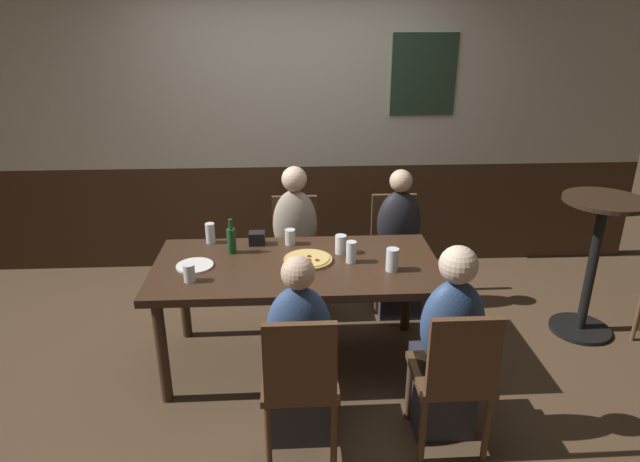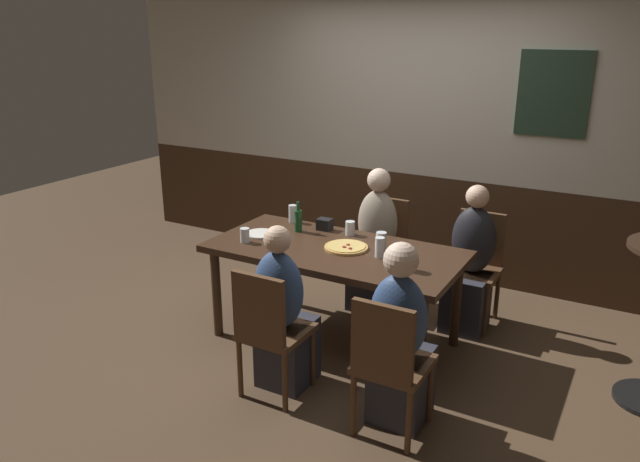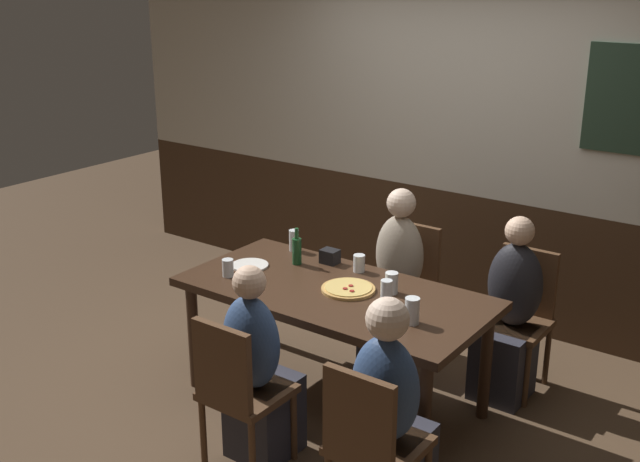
% 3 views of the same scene
% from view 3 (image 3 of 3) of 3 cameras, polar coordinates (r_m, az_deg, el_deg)
% --- Properties ---
extents(ground_plane, '(12.00, 12.00, 0.00)m').
position_cam_3_polar(ground_plane, '(4.90, 1.02, -12.28)').
color(ground_plane, '#4C3826').
extents(wall_back, '(6.40, 0.13, 2.60)m').
position_cam_3_polar(wall_back, '(5.75, 10.69, 6.21)').
color(wall_back, '#3D2819').
rests_on(wall_back, ground_plane).
extents(dining_table, '(1.83, 0.89, 0.74)m').
position_cam_3_polar(dining_table, '(4.59, 1.07, -5.18)').
color(dining_table, '#382316').
rests_on(dining_table, ground_plane).
extents(chair_mid_far, '(0.40, 0.40, 0.88)m').
position_cam_3_polar(chair_mid_far, '(5.33, 6.40, -3.72)').
color(chair_mid_far, '#513521').
rests_on(chair_mid_far, ground_plane).
extents(chair_mid_near, '(0.40, 0.40, 0.88)m').
position_cam_3_polar(chair_mid_near, '(4.07, -6.07, -11.32)').
color(chair_mid_near, '#513521').
rests_on(chair_mid_near, ground_plane).
extents(chair_right_near, '(0.40, 0.40, 0.88)m').
position_cam_3_polar(chair_right_near, '(3.65, 3.74, -15.11)').
color(chair_right_near, '#513521').
rests_on(chair_right_near, ground_plane).
extents(chair_right_far, '(0.40, 0.40, 0.88)m').
position_cam_3_polar(chair_right_far, '(5.02, 14.43, -5.71)').
color(chair_right_far, '#513521').
rests_on(chair_right_far, ground_plane).
extents(person_mid_far, '(0.34, 0.37, 1.18)m').
position_cam_3_polar(person_mid_far, '(5.20, 5.51, -4.26)').
color(person_mid_far, '#2D2D38').
rests_on(person_mid_far, ground_plane).
extents(person_mid_near, '(0.34, 0.37, 1.12)m').
position_cam_3_polar(person_mid_near, '(4.18, -4.54, -10.76)').
color(person_mid_near, '#2D2D38').
rests_on(person_mid_near, ground_plane).
extents(person_right_near, '(0.34, 0.37, 1.16)m').
position_cam_3_polar(person_right_near, '(3.77, 5.10, -14.04)').
color(person_right_near, '#2D2D38').
rests_on(person_right_near, ground_plane).
extents(person_right_far, '(0.34, 0.37, 1.14)m').
position_cam_3_polar(person_right_far, '(4.89, 13.69, -6.57)').
color(person_right_far, '#2D2D38').
rests_on(person_right_far, ground_plane).
extents(pizza, '(0.32, 0.32, 0.03)m').
position_cam_3_polar(pizza, '(4.54, 2.08, -4.25)').
color(pizza, tan).
rests_on(pizza, dining_table).
extents(pint_glass_amber, '(0.07, 0.07, 0.11)m').
position_cam_3_polar(pint_glass_amber, '(4.81, 2.88, -2.45)').
color(pint_glass_amber, silver).
rests_on(pint_glass_amber, dining_table).
extents(beer_glass_tall, '(0.08, 0.08, 0.15)m').
position_cam_3_polar(beer_glass_tall, '(4.14, 6.77, -5.90)').
color(beer_glass_tall, silver).
rests_on(beer_glass_tall, dining_table).
extents(tumbler_water, '(0.06, 0.06, 0.14)m').
position_cam_3_polar(tumbler_water, '(5.15, -1.92, -0.77)').
color(tumbler_water, silver).
rests_on(tumbler_water, dining_table).
extents(highball_clear, '(0.08, 0.08, 0.13)m').
position_cam_3_polar(highball_clear, '(4.50, 5.27, -3.88)').
color(highball_clear, silver).
rests_on(highball_clear, dining_table).
extents(beer_glass_half, '(0.07, 0.07, 0.14)m').
position_cam_3_polar(beer_glass_half, '(4.36, 4.92, -4.53)').
color(beer_glass_half, silver).
rests_on(beer_glass_half, dining_table).
extents(pint_glass_stout, '(0.07, 0.07, 0.11)m').
position_cam_3_polar(pint_glass_stout, '(4.76, -6.77, -2.77)').
color(pint_glass_stout, silver).
rests_on(pint_glass_stout, dining_table).
extents(beer_bottle_green, '(0.06, 0.06, 0.24)m').
position_cam_3_polar(beer_bottle_green, '(4.91, -1.71, -1.41)').
color(beer_bottle_green, '#194723').
rests_on(beer_bottle_green, dining_table).
extents(plate_white_large, '(0.23, 0.23, 0.01)m').
position_cam_3_polar(plate_white_large, '(4.92, -5.17, -2.52)').
color(plate_white_large, white).
rests_on(plate_white_large, dining_table).
extents(condiment_caddy, '(0.11, 0.09, 0.09)m').
position_cam_3_polar(condiment_caddy, '(4.93, 0.73, -1.88)').
color(condiment_caddy, black).
rests_on(condiment_caddy, dining_table).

